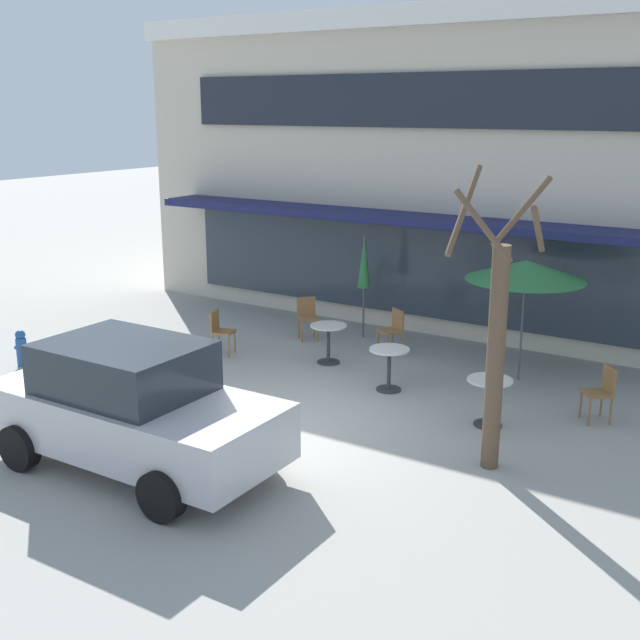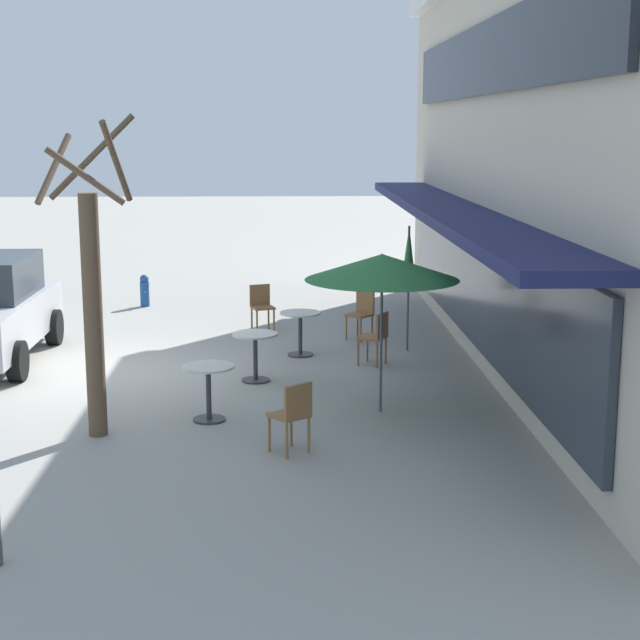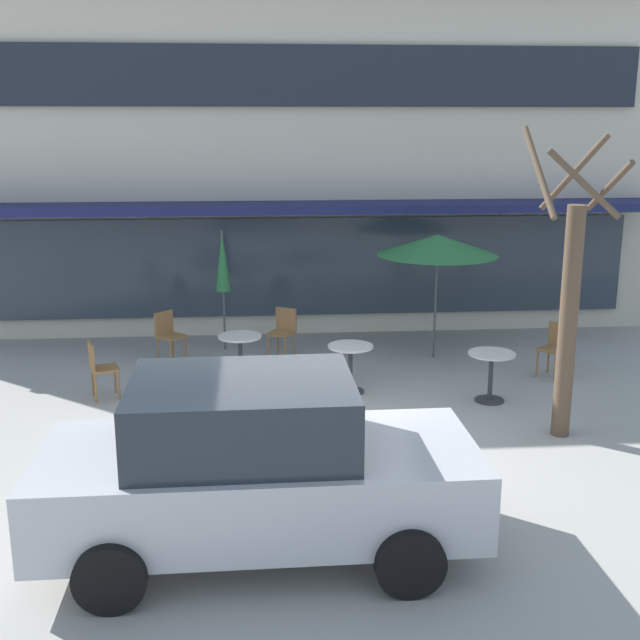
% 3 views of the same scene
% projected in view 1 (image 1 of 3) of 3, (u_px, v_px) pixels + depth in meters
% --- Properties ---
extents(ground_plane, '(80.00, 80.00, 0.00)m').
position_uv_depth(ground_plane, '(279.00, 426.00, 12.42)').
color(ground_plane, '#9E9B93').
extents(building_facade, '(16.25, 9.10, 6.82)m').
position_uv_depth(building_facade, '(515.00, 164.00, 19.61)').
color(building_facade, beige).
rests_on(building_facade, ground).
extents(cafe_table_near_wall, '(0.70, 0.70, 0.76)m').
position_uv_depth(cafe_table_near_wall, '(328.00, 337.00, 15.35)').
color(cafe_table_near_wall, '#333338').
rests_on(cafe_table_near_wall, ground).
extents(cafe_table_streetside, '(0.70, 0.70, 0.76)m').
position_uv_depth(cafe_table_streetside, '(389.00, 362.00, 13.86)').
color(cafe_table_streetside, '#333338').
rests_on(cafe_table_streetside, ground).
extents(cafe_table_by_tree, '(0.70, 0.70, 0.76)m').
position_uv_depth(cafe_table_by_tree, '(489.00, 394.00, 12.33)').
color(cafe_table_by_tree, '#333338').
rests_on(cafe_table_by_tree, ground).
extents(patio_umbrella_green_folded, '(0.28, 0.28, 2.20)m').
position_uv_depth(patio_umbrella_green_folded, '(364.00, 263.00, 16.76)').
color(patio_umbrella_green_folded, '#4C4C51').
rests_on(patio_umbrella_green_folded, ground).
extents(patio_umbrella_cream_folded, '(2.10, 2.10, 2.20)m').
position_uv_depth(patio_umbrella_cream_folded, '(526.00, 270.00, 14.01)').
color(patio_umbrella_cream_folded, '#4C4C51').
rests_on(patio_umbrella_cream_folded, ground).
extents(cafe_chair_0, '(0.57, 0.57, 0.89)m').
position_uv_depth(cafe_chair_0, '(307.00, 315.00, 16.95)').
color(cafe_chair_0, olive).
rests_on(cafe_chair_0, ground).
extents(cafe_chair_1, '(0.56, 0.56, 0.89)m').
position_uv_depth(cafe_chair_1, '(602.00, 390.00, 12.48)').
color(cafe_chair_1, olive).
rests_on(cafe_chair_1, ground).
extents(cafe_chair_2, '(0.55, 0.55, 0.89)m').
position_uv_depth(cafe_chair_2, '(393.00, 328.00, 15.96)').
color(cafe_chair_2, olive).
rests_on(cafe_chair_2, ground).
extents(cafe_chair_3, '(0.51, 0.51, 0.89)m').
position_uv_depth(cafe_chair_3, '(220.00, 329.00, 15.88)').
color(cafe_chair_3, olive).
rests_on(cafe_chair_3, ground).
extents(parked_sedan, '(4.22, 2.05, 1.76)m').
position_uv_depth(parked_sedan, '(132.00, 406.00, 10.82)').
color(parked_sedan, '#B7B7BC').
rests_on(parked_sedan, ground).
extents(street_tree, '(1.15, 1.13, 4.05)m').
position_uv_depth(street_tree, '(496.00, 339.00, 10.58)').
color(street_tree, brown).
rests_on(street_tree, ground).
extents(fire_hydrant, '(0.36, 0.20, 0.71)m').
position_uv_depth(fire_hydrant, '(21.00, 348.00, 15.23)').
color(fire_hydrant, '#1E4C8C').
rests_on(fire_hydrant, ground).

